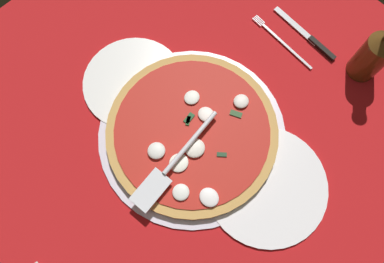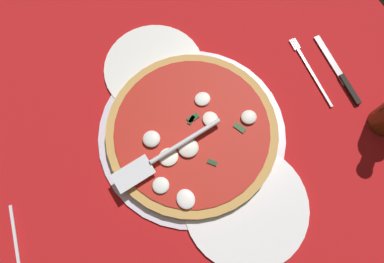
{
  "view_description": "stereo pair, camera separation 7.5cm",
  "coord_description": "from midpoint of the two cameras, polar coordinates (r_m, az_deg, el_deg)",
  "views": [
    {
      "loc": [
        -17.83,
        18.83,
        73.18
      ],
      "look_at": [
        -1.3,
        2.05,
        1.9
      ],
      "focal_mm": 32.26,
      "sensor_mm": 36.0,
      "label": 1
    },
    {
      "loc": [
        -22.27,
        12.79,
        73.18
      ],
      "look_at": [
        -1.3,
        2.05,
        1.9
      ],
      "focal_mm": 32.26,
      "sensor_mm": 36.0,
      "label": 2
    }
  ],
  "objects": [
    {
      "name": "pizza_server",
      "position": [
        0.71,
        -1.48,
        -4.17
      ],
      "size": [
        5.3,
        25.33,
        1.0
      ],
      "rotation": [
        0.0,
        0.0,
        1.67
      ],
      "color": "silver",
      "rests_on": "pizza"
    },
    {
      "name": "ground_plane",
      "position": [
        0.78,
        3.63,
        0.51
      ],
      "size": [
        113.25,
        113.25,
        0.8
      ],
      "primitive_type": "cube",
      "color": "#AC1517"
    },
    {
      "name": "place_setting_near",
      "position": [
        0.89,
        23.53,
        8.4
      ],
      "size": [
        21.55,
        14.1,
        1.4
      ],
      "rotation": [
        0.0,
        0.0,
        -0.07
      ],
      "color": "white",
      "rests_on": "ground_plane"
    },
    {
      "name": "checker_pattern",
      "position": [
        0.77,
        3.65,
        0.62
      ],
      "size": [
        113.25,
        113.25,
        0.1
      ],
      "color": "silver",
      "rests_on": "ground_plane"
    },
    {
      "name": "pizza_pan",
      "position": [
        0.76,
        2.78,
        -0.76
      ],
      "size": [
        41.4,
        41.4,
        0.8
      ],
      "primitive_type": "cylinder",
      "color": "silver",
      "rests_on": "ground_plane"
    },
    {
      "name": "dinner_plate_right",
      "position": [
        0.83,
        -3.72,
        10.01
      ],
      "size": [
        23.46,
        23.46,
        1.0
      ],
      "primitive_type": "cylinder",
      "color": "white",
      "rests_on": "ground_plane"
    },
    {
      "name": "place_setting_far",
      "position": [
        0.8,
        -26.55,
        -17.78
      ],
      "size": [
        22.43,
        15.27,
        1.4
      ],
      "rotation": [
        0.0,
        0.0,
        2.97
      ],
      "color": "white",
      "rests_on": "ground_plane"
    },
    {
      "name": "pizza",
      "position": [
        0.75,
        2.81,
        -0.52
      ],
      "size": [
        37.49,
        37.49,
        3.3
      ],
      "color": "tan",
      "rests_on": "pizza_pan"
    },
    {
      "name": "dinner_plate_left",
      "position": [
        0.74,
        11.84,
        -12.39
      ],
      "size": [
        25.91,
        25.91,
        1.0
      ],
      "primitive_type": "cylinder",
      "color": "white",
      "rests_on": "ground_plane"
    }
  ]
}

